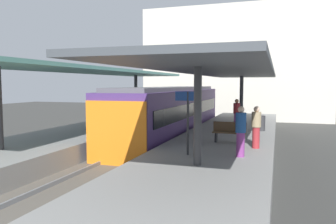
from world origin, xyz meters
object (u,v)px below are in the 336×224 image
Objects in this scene: litter_bin at (261,123)px; passenger_near_bench at (237,114)px; commuter_train at (171,113)px; platform_bench at (229,131)px; platform_sign at (188,108)px; passenger_far_end at (256,127)px; passenger_mid_platform at (241,131)px.

passenger_near_bench is (-1.29, 0.06, 0.46)m from litter_bin.
passenger_near_bench is (3.98, -0.79, 0.13)m from commuter_train.
platform_bench is 4.25m from litter_bin.
platform_sign is 1.36× the size of passenger_far_end.
passenger_mid_platform is (4.92, -7.66, 0.17)m from commuter_train.
litter_bin is (1.10, 4.11, -0.06)m from platform_bench.
commuter_train is 8.45× the size of passenger_mid_platform.
litter_bin is at bearing -9.15° from commuter_train.
platform_bench is 3.35m from platform_sign.
passenger_mid_platform is 1.76m from passenger_far_end.
passenger_near_bench is at bearing 177.20° from litter_bin.
passenger_mid_platform is at bearing -92.95° from litter_bin.
passenger_far_end reaches higher than platform_bench.
commuter_train is 4.06m from passenger_near_bench.
passenger_mid_platform reaches higher than passenger_far_end.
passenger_near_bench is 6.93m from passenger_mid_platform.
platform_sign is at bearing -96.71° from passenger_near_bench.
litter_bin is 0.49× the size of passenger_far_end.
litter_bin is 0.48× the size of passenger_near_bench.
passenger_far_end is (5.33, -5.94, 0.11)m from commuter_train.
passenger_far_end is (0.40, 1.71, -0.06)m from passenger_mid_platform.
platform_bench is at bearing 139.44° from passenger_far_end.
commuter_train reaches higher than litter_bin.
passenger_far_end is (0.05, -5.09, 0.44)m from litter_bin.
litter_bin is 5.11m from passenger_far_end.
passenger_far_end is at bearing -75.40° from passenger_near_bench.
platform_sign reaches higher than passenger_mid_platform.
commuter_train is 10.40× the size of platform_bench.
platform_sign is (-1.03, -2.96, 1.16)m from platform_bench.
passenger_far_end is (2.18, 1.98, -0.78)m from platform_sign.
passenger_far_end is (1.34, -5.16, -0.02)m from passenger_near_bench.
passenger_mid_platform is at bearing -103.28° from passenger_far_end.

